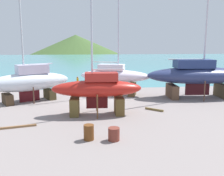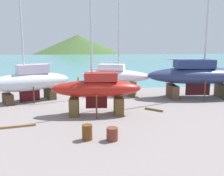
# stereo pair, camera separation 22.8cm
# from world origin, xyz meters

# --- Properties ---
(ground_plane) EXTENTS (44.53, 44.53, 0.00)m
(ground_plane) POSITION_xyz_m (0.00, -4.22, 0.00)
(ground_plane) COLOR gray
(sea_water) EXTENTS (163.50, 101.03, 0.01)m
(sea_water) POSITION_xyz_m (0.00, 57.43, 0.00)
(sea_water) COLOR teal
(sea_water) RESTS_ON ground
(headland_hill) EXTENTS (110.87, 110.87, 23.92)m
(headland_hill) POSITION_xyz_m (-6.29, 162.50, 0.00)
(headland_hill) COLOR #3F5D2C
(headland_hill) RESTS_ON ground
(sailboat_large_starboard) EXTENTS (8.14, 4.73, 14.10)m
(sailboat_large_starboard) POSITION_xyz_m (2.35, 2.79, 2.09)
(sailboat_large_starboard) COLOR brown
(sailboat_large_starboard) RESTS_ON ground
(sailboat_far_slipway) EXTENTS (10.99, 4.08, 15.20)m
(sailboat_far_slipway) POSITION_xyz_m (10.83, 0.34, 2.39)
(sailboat_far_slipway) COLOR brown
(sailboat_far_slipway) RESTS_ON ground
(sailboat_mid_port) EXTENTS (8.35, 5.97, 13.43)m
(sailboat_mid_port) POSITION_xyz_m (-6.36, 0.47, 2.01)
(sailboat_mid_port) COLOR #493624
(sailboat_mid_port) RESTS_ON ground
(sailboat_small_center) EXTENTS (7.21, 2.43, 13.15)m
(sailboat_small_center) POSITION_xyz_m (-0.00, -4.94, 2.07)
(sailboat_small_center) COLOR brown
(sailboat_small_center) RESTS_ON ground
(worker) EXTENTS (0.26, 0.45, 1.69)m
(worker) POSITION_xyz_m (-1.80, 6.08, 0.87)
(worker) COLOR orange
(worker) RESTS_ON ground
(barrel_ochre) EXTENTS (0.71, 0.71, 0.92)m
(barrel_ochre) POSITION_xyz_m (-0.82, -10.31, 0.46)
(barrel_ochre) COLOR brown
(barrel_ochre) RESTS_ON ground
(barrel_by_slipway) EXTENTS (0.93, 0.93, 0.78)m
(barrel_by_slipway) POSITION_xyz_m (0.65, -10.57, 0.39)
(barrel_by_slipway) COLOR brown
(barrel_by_slipway) RESTS_ON ground
(timber_short_skew) EXTENTS (2.68, 0.78, 0.14)m
(timber_short_skew) POSITION_xyz_m (-5.70, -7.62, 0.07)
(timber_short_skew) COLOR brown
(timber_short_skew) RESTS_ON ground
(timber_short_cross) EXTENTS (1.34, 1.22, 0.17)m
(timber_short_cross) POSITION_xyz_m (4.89, -4.31, 0.08)
(timber_short_cross) COLOR brown
(timber_short_cross) RESTS_ON ground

